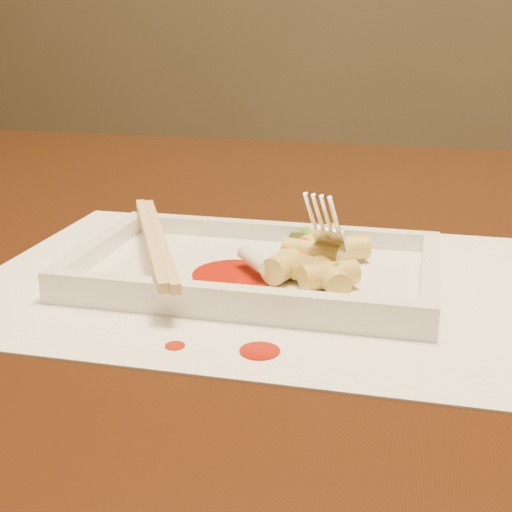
% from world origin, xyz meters
% --- Properties ---
extents(table, '(1.40, 0.90, 0.75)m').
position_xyz_m(table, '(0.00, 0.00, 0.65)').
color(table, black).
rests_on(table, ground).
extents(placemat, '(0.40, 0.30, 0.00)m').
position_xyz_m(placemat, '(0.10, -0.15, 0.75)').
color(placemat, white).
rests_on(placemat, table).
extents(sauce_splatter_a, '(0.02, 0.02, 0.00)m').
position_xyz_m(sauce_splatter_a, '(0.13, -0.27, 0.75)').
color(sauce_splatter_a, '#9E1204').
rests_on(sauce_splatter_a, placemat).
extents(sauce_splatter_b, '(0.01, 0.01, 0.00)m').
position_xyz_m(sauce_splatter_b, '(0.08, -0.27, 0.75)').
color(sauce_splatter_b, '#9E1204').
rests_on(sauce_splatter_b, placemat).
extents(plate_base, '(0.26, 0.16, 0.01)m').
position_xyz_m(plate_base, '(0.10, -0.15, 0.76)').
color(plate_base, white).
rests_on(plate_base, placemat).
extents(plate_rim_far, '(0.26, 0.01, 0.01)m').
position_xyz_m(plate_rim_far, '(0.10, -0.08, 0.77)').
color(plate_rim_far, white).
rests_on(plate_rim_far, plate_base).
extents(plate_rim_near, '(0.26, 0.01, 0.01)m').
position_xyz_m(plate_rim_near, '(0.10, -0.23, 0.77)').
color(plate_rim_near, white).
rests_on(plate_rim_near, plate_base).
extents(plate_rim_left, '(0.01, 0.14, 0.01)m').
position_xyz_m(plate_rim_left, '(-0.03, -0.15, 0.77)').
color(plate_rim_left, white).
rests_on(plate_rim_left, plate_base).
extents(plate_rim_right, '(0.01, 0.14, 0.01)m').
position_xyz_m(plate_rim_right, '(0.22, -0.15, 0.77)').
color(plate_rim_right, white).
rests_on(plate_rim_right, plate_base).
extents(veg_piece, '(0.04, 0.03, 0.01)m').
position_xyz_m(veg_piece, '(0.13, -0.11, 0.77)').
color(veg_piece, black).
rests_on(veg_piece, plate_base).
extents(scallion_white, '(0.03, 0.04, 0.01)m').
position_xyz_m(scallion_white, '(0.10, -0.17, 0.77)').
color(scallion_white, '#EAEACC').
rests_on(scallion_white, plate_base).
extents(scallion_green, '(0.04, 0.08, 0.01)m').
position_xyz_m(scallion_green, '(0.14, -0.13, 0.77)').
color(scallion_green, '#47A51A').
rests_on(scallion_green, plate_base).
extents(chopstick_a, '(0.10, 0.19, 0.01)m').
position_xyz_m(chopstick_a, '(0.02, -0.15, 0.78)').
color(chopstick_a, '#E0B470').
rests_on(chopstick_a, plate_rim_near).
extents(chopstick_b, '(0.10, 0.19, 0.01)m').
position_xyz_m(chopstick_b, '(0.02, -0.15, 0.78)').
color(chopstick_b, '#E0B470').
rests_on(chopstick_b, plate_rim_near).
extents(fork, '(0.09, 0.10, 0.14)m').
position_xyz_m(fork, '(0.17, -0.13, 0.83)').
color(fork, silver).
rests_on(fork, plate_base).
extents(sauce_blob_0, '(0.06, 0.06, 0.00)m').
position_xyz_m(sauce_blob_0, '(0.09, -0.17, 0.76)').
color(sauce_blob_0, '#9E1204').
rests_on(sauce_blob_0, plate_base).
extents(rice_cake_0, '(0.05, 0.04, 0.02)m').
position_xyz_m(rice_cake_0, '(0.14, -0.17, 0.77)').
color(rice_cake_0, '#E7D26B').
rests_on(rice_cake_0, plate_base).
extents(rice_cake_1, '(0.03, 0.04, 0.02)m').
position_xyz_m(rice_cake_1, '(0.16, -0.18, 0.77)').
color(rice_cake_1, '#E7D26B').
rests_on(rice_cake_1, plate_base).
extents(rice_cake_2, '(0.03, 0.05, 0.02)m').
position_xyz_m(rice_cake_2, '(0.14, -0.13, 0.78)').
color(rice_cake_2, '#E7D26B').
rests_on(rice_cake_2, plate_base).
extents(rice_cake_3, '(0.03, 0.05, 0.02)m').
position_xyz_m(rice_cake_3, '(0.12, -0.17, 0.77)').
color(rice_cake_3, '#E7D26B').
rests_on(rice_cake_3, plate_base).
extents(rice_cake_4, '(0.04, 0.04, 0.02)m').
position_xyz_m(rice_cake_4, '(0.16, -0.18, 0.77)').
color(rice_cake_4, '#E7D26B').
rests_on(rice_cake_4, plate_base).
extents(rice_cake_5, '(0.05, 0.03, 0.02)m').
position_xyz_m(rice_cake_5, '(0.14, -0.16, 0.78)').
color(rice_cake_5, '#E7D26B').
rests_on(rice_cake_5, plate_base).
extents(rice_cake_6, '(0.05, 0.03, 0.02)m').
position_xyz_m(rice_cake_6, '(0.16, -0.12, 0.77)').
color(rice_cake_6, '#E7D26B').
rests_on(rice_cake_6, plate_base).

